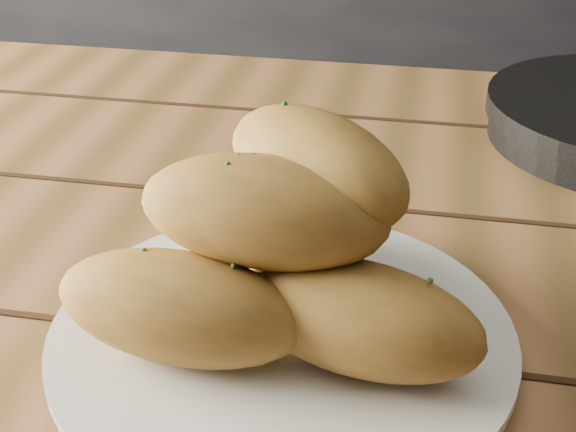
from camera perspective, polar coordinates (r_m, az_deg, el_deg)
name	(u,v)px	position (r m, az deg, el deg)	size (l,w,h in m)	color
counter	(517,40)	(2.24, 15.95, 11.93)	(2.80, 0.60, 0.90)	black
table	(413,377)	(0.67, 8.85, -11.25)	(1.41, 0.96, 0.75)	#935F37
plate	(282,338)	(0.53, -0.41, -8.65)	(0.30, 0.30, 0.02)	white
bread_rolls	(280,249)	(0.49, -0.55, -2.35)	(0.27, 0.22, 0.14)	#A8722E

